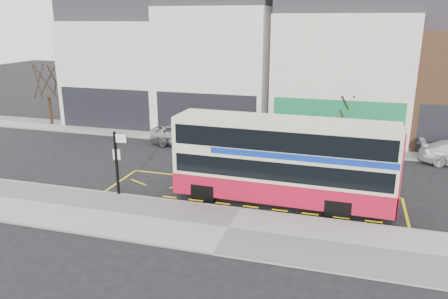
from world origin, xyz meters
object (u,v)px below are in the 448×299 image
(bus_stop_post, at_px, (117,157))
(street_tree_right, at_px, (345,101))
(double_decker_bus, at_px, (283,160))
(street_tree_left, at_px, (46,72))
(car_silver, at_px, (184,135))
(car_grey, at_px, (265,139))

(bus_stop_post, xyz_separation_m, street_tree_right, (9.85, 11.88, 1.08))
(double_decker_bus, height_order, street_tree_left, street_tree_left)
(bus_stop_post, distance_m, street_tree_right, 15.47)
(bus_stop_post, bearing_deg, car_silver, 85.55)
(car_grey, bearing_deg, bus_stop_post, 132.69)
(car_silver, height_order, street_tree_left, street_tree_left)
(car_grey, height_order, street_tree_right, street_tree_right)
(double_decker_bus, bearing_deg, bus_stop_post, -167.54)
(car_silver, xyz_separation_m, street_tree_left, (-12.27, 2.40, 3.49))
(double_decker_bus, distance_m, car_grey, 8.75)
(street_tree_left, bearing_deg, double_decker_bus, -26.51)
(street_tree_left, bearing_deg, street_tree_right, 0.91)
(car_silver, relative_size, car_grey, 1.04)
(car_grey, distance_m, street_tree_right, 5.74)
(double_decker_bus, distance_m, bus_stop_post, 7.68)
(car_silver, bearing_deg, street_tree_left, 81.26)
(bus_stop_post, distance_m, street_tree_left, 17.20)
(street_tree_right, bearing_deg, car_grey, -156.36)
(double_decker_bus, xyz_separation_m, street_tree_right, (2.32, 10.38, 1.00))
(bus_stop_post, xyz_separation_m, car_grey, (5.06, 9.78, -1.28))
(double_decker_bus, relative_size, car_grey, 2.30)
(double_decker_bus, relative_size, bus_stop_post, 3.23)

